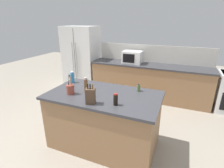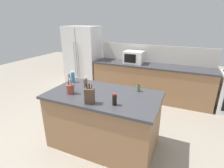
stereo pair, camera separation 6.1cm
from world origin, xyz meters
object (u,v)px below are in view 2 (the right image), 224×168
spice_jar_oregano (138,88)px  dish_soap_bottle (73,77)px  microwave (134,57)px  pepper_grinder (86,85)px  soy_sauce_bottle (115,100)px  utensil_crock (70,89)px  refrigerator (84,58)px  knife_block (90,96)px

spice_jar_oregano → dish_soap_bottle: size_ratio=0.55×
spice_jar_oregano → dish_soap_bottle: 1.24m
microwave → dish_soap_bottle: 2.01m
spice_jar_oregano → microwave: bearing=109.5°
pepper_grinder → soy_sauce_bottle: bearing=-20.6°
soy_sauce_bottle → dish_soap_bottle: 1.20m
pepper_grinder → utensil_crock: bearing=-145.0°
refrigerator → knife_block: (1.78, -2.61, 0.12)m
pepper_grinder → spice_jar_oregano: size_ratio=2.16×
microwave → soy_sauce_bottle: 2.52m
utensil_crock → pepper_grinder: utensil_crock is taller
knife_block → pepper_grinder: 0.41m
microwave → soy_sauce_bottle: size_ratio=2.99×
knife_block → pepper_grinder: knife_block is taller
dish_soap_bottle → microwave: bearing=73.3°
spice_jar_oregano → knife_block: bearing=-125.9°
microwave → spice_jar_oregano: 1.98m
spice_jar_oregano → soy_sauce_bottle: soy_sauce_bottle is taller
utensil_crock → dish_soap_bottle: 0.54m
pepper_grinder → refrigerator: bearing=123.5°
knife_block → refrigerator: bearing=104.6°
knife_block → dish_soap_bottle: 0.97m
soy_sauce_bottle → pepper_grinder: bearing=159.4°
knife_block → soy_sauce_bottle: (0.34, 0.09, -0.03)m
spice_jar_oregano → refrigerator: bearing=140.0°
spice_jar_oregano → utensil_crock: bearing=-151.5°
refrigerator → spice_jar_oregano: size_ratio=15.78×
refrigerator → knife_block: 3.16m
utensil_crock → pepper_grinder: size_ratio=1.25×
refrigerator → dish_soap_bottle: bearing=-62.3°
knife_block → utensil_crock: size_ratio=0.91×
refrigerator → soy_sauce_bottle: 3.29m
refrigerator → pepper_grinder: refrigerator is taller
knife_block → spice_jar_oregano: knife_block is taller
pepper_grinder → soy_sauce_bottle: 0.64m
utensil_crock → soy_sauce_bottle: 0.80m
utensil_crock → soy_sauce_bottle: size_ratio=1.90×
microwave → refrigerator: bearing=178.2°
dish_soap_bottle → spice_jar_oregano: bearing=3.0°
microwave → soy_sauce_bottle: bearing=-78.7°
refrigerator → pepper_grinder: bearing=-56.5°
microwave → utensil_crock: same height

